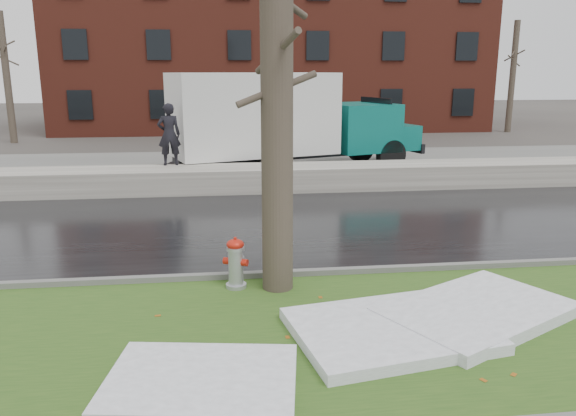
{
  "coord_description": "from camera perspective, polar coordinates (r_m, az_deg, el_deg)",
  "views": [
    {
      "loc": [
        -1.35,
        -8.47,
        3.64
      ],
      "look_at": [
        -0.07,
        2.22,
        1.0
      ],
      "focal_mm": 35.0,
      "sensor_mm": 36.0,
      "label": 1
    }
  ],
  "objects": [
    {
      "name": "snowbank",
      "position": [
        17.53,
        -2.27,
        3.05
      ],
      "size": [
        60.0,
        1.6,
        0.75
      ],
      "primitive_type": "cube",
      "color": "#B9B5A9",
      "rests_on": "ground"
    },
    {
      "name": "road",
      "position": [
        13.54,
        -0.83,
        -1.75
      ],
      "size": [
        60.0,
        7.0,
        0.03
      ],
      "primitive_type": "cube",
      "color": "black",
      "rests_on": "ground"
    },
    {
      "name": "snow_patch_near",
      "position": [
        8.13,
        10.22,
        -12.11
      ],
      "size": [
        2.92,
        2.44,
        0.16
      ],
      "primitive_type": "cube",
      "rotation": [
        0.0,
        0.0,
        0.18
      ],
      "color": "white",
      "rests_on": "verge"
    },
    {
      "name": "brick_building",
      "position": [
        38.64,
        -1.89,
        15.81
      ],
      "size": [
        26.0,
        12.0,
        10.0
      ],
      "primitive_type": "cube",
      "color": "maroon",
      "rests_on": "ground"
    },
    {
      "name": "snow_patch_side",
      "position": [
        9.01,
        18.61,
        -9.91
      ],
      "size": [
        3.32,
        2.92,
        0.18
      ],
      "primitive_type": "cube",
      "rotation": [
        0.0,
        0.0,
        0.5
      ],
      "color": "white",
      "rests_on": "verge"
    },
    {
      "name": "ground",
      "position": [
        9.32,
        2.09,
        -9.22
      ],
      "size": [
        120.0,
        120.0,
        0.0
      ],
      "primitive_type": "plane",
      "color": "#47423D",
      "rests_on": "ground"
    },
    {
      "name": "bg_tree_center",
      "position": [
        34.78,
        -14.86,
        12.84
      ],
      "size": [
        1.4,
        1.62,
        6.5
      ],
      "color": "brown",
      "rests_on": "ground"
    },
    {
      "name": "snow_patch_far",
      "position": [
        6.95,
        -8.77,
        -16.96
      ],
      "size": [
        2.42,
        1.91,
        0.14
      ],
      "primitive_type": "cube",
      "rotation": [
        0.0,
        0.0,
        -0.15
      ],
      "color": "white",
      "rests_on": "verge"
    },
    {
      "name": "verge",
      "position": [
        8.19,
        3.47,
        -12.48
      ],
      "size": [
        60.0,
        4.5,
        0.04
      ],
      "primitive_type": "cube",
      "color": "#284A18",
      "rests_on": "ground"
    },
    {
      "name": "fire_hydrant",
      "position": [
        9.56,
        -5.33,
        -5.35
      ],
      "size": [
        0.44,
        0.42,
        0.89
      ],
      "rotation": [
        0.0,
        0.0,
        -0.41
      ],
      "color": "#A3A6AB",
      "rests_on": "verge"
    },
    {
      "name": "bg_tree_left",
      "position": [
        32.28,
        -26.67,
        11.83
      ],
      "size": [
        1.4,
        1.62,
        6.5
      ],
      "color": "brown",
      "rests_on": "ground"
    },
    {
      "name": "tree",
      "position": [
        9.0,
        -1.14,
        11.55
      ],
      "size": [
        1.33,
        1.55,
        6.46
      ],
      "rotation": [
        0.0,
        0.0,
        -0.13
      ],
      "color": "brown",
      "rests_on": "verge"
    },
    {
      "name": "parking_lot",
      "position": [
        21.82,
        -3.17,
        4.21
      ],
      "size": [
        60.0,
        9.0,
        0.03
      ],
      "primitive_type": "cube",
      "color": "slate",
      "rests_on": "ground"
    },
    {
      "name": "curb",
      "position": [
        10.21,
        1.23,
        -6.69
      ],
      "size": [
        60.0,
        0.15,
        0.14
      ],
      "primitive_type": "cube",
      "color": "slate",
      "rests_on": "ground"
    },
    {
      "name": "bg_tree_right",
      "position": [
        36.82,
        21.85,
        12.36
      ],
      "size": [
        1.4,
        1.62,
        6.5
      ],
      "color": "brown",
      "rests_on": "ground"
    },
    {
      "name": "box_truck",
      "position": [
        20.27,
        -0.5,
        8.85
      ],
      "size": [
        10.75,
        5.07,
        3.58
      ],
      "rotation": [
        0.0,
        0.0,
        0.3
      ],
      "color": "black",
      "rests_on": "ground"
    },
    {
      "name": "worker",
      "position": [
        17.95,
        -11.99,
        7.33
      ],
      "size": [
        0.77,
        0.57,
        1.93
      ],
      "primitive_type": "imported",
      "rotation": [
        0.0,
        0.0,
        3.31
      ],
      "color": "black",
      "rests_on": "snowbank"
    }
  ]
}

